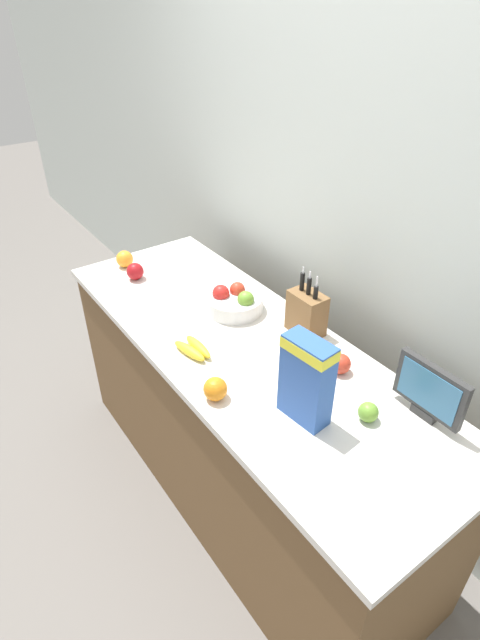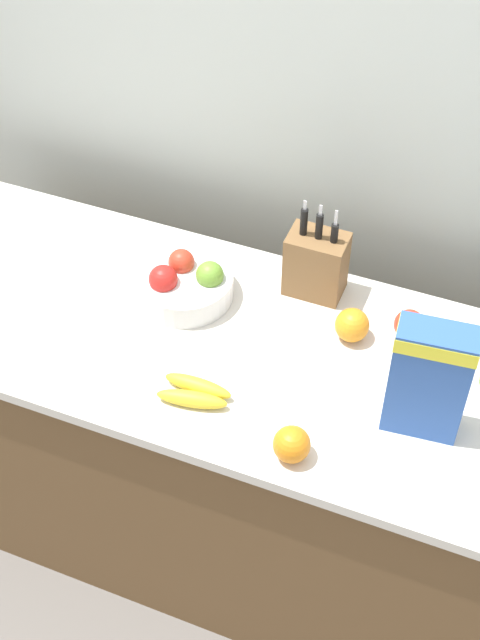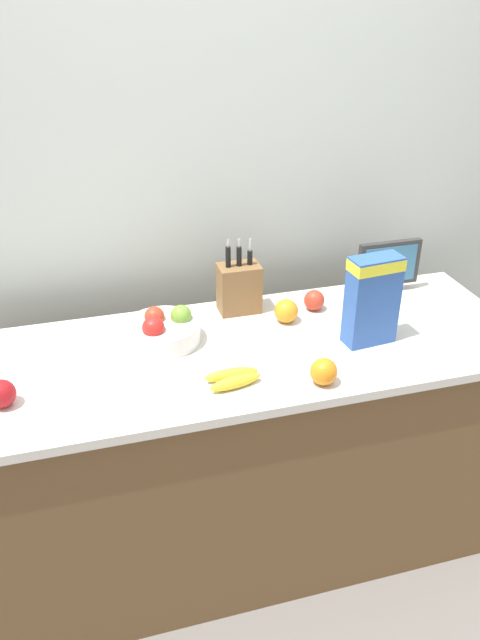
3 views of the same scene
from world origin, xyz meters
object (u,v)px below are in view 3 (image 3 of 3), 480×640
object	(u,v)px
orange_mid_left	(324,372)
orange_front_left	(286,311)
apple_near_bananas	(314,300)
banana_bunch	(233,378)
apple_by_knife_block	(383,306)
fruit_bowl	(163,330)
apple_rear	(1,394)
cereal_box	(372,297)
small_monitor	(389,265)
knife_block	(239,288)

from	to	relation	value
orange_mid_left	orange_front_left	world-z (taller)	orange_front_left
apple_near_bananas	banana_bunch	bearing A→B (deg)	-137.24
apple_by_knife_block	orange_mid_left	distance (m)	0.50
banana_bunch	orange_mid_left	xyz separation A→B (m)	(0.25, -0.07, 0.02)
fruit_bowl	orange_front_left	bearing A→B (deg)	2.16
orange_mid_left	apple_by_knife_block	bearing A→B (deg)	42.97
orange_front_left	apple_rear	bearing A→B (deg)	-165.37
orange_mid_left	cereal_box	bearing A→B (deg)	38.32
fruit_bowl	apple_rear	xyz separation A→B (m)	(-0.49, -0.22, -0.00)
orange_mid_left	orange_front_left	size ratio (longest dim) A/B	0.98
apple_rear	fruit_bowl	bearing A→B (deg)	24.54
banana_bunch	apple_near_bananas	size ratio (longest dim) A/B	2.26
small_monitor	cereal_box	distance (m)	0.39
cereal_box	apple_by_knife_block	distance (m)	0.24
knife_block	fruit_bowl	size ratio (longest dim) A/B	1.13
cereal_box	orange_front_left	xyz separation A→B (m)	(-0.21, 0.20, -0.12)
knife_block	orange_mid_left	size ratio (longest dim) A/B	3.38
small_monitor	apple_by_knife_block	distance (m)	0.20
small_monitor	orange_mid_left	bearing A→B (deg)	-132.67
apple_rear	knife_block	bearing A→B (deg)	24.80
knife_block	apple_rear	world-z (taller)	knife_block
apple_near_bananas	orange_mid_left	xyz separation A→B (m)	(-0.14, -0.44, 0.00)
orange_mid_left	knife_block	bearing A→B (deg)	102.99
knife_block	apple_near_bananas	world-z (taller)	knife_block
apple_rear	orange_front_left	world-z (taller)	orange_front_left
orange_mid_left	orange_front_left	bearing A→B (deg)	87.30
small_monitor	fruit_bowl	distance (m)	0.88
knife_block	apple_near_bananas	bearing A→B (deg)	-14.25
apple_near_bananas	orange_front_left	bearing A→B (deg)	-155.68
knife_block	apple_near_bananas	xyz separation A→B (m)	(0.26, -0.07, -0.05)
fruit_bowl	orange_mid_left	xyz separation A→B (m)	(0.41, -0.36, -0.00)
cereal_box	apple_near_bananas	distance (m)	0.30
apple_near_bananas	apple_rear	xyz separation A→B (m)	(-1.04, -0.30, 0.00)
cereal_box	fruit_bowl	xyz separation A→B (m)	(-0.64, 0.18, -0.12)
fruit_bowl	apple_rear	size ratio (longest dim) A/B	3.04
knife_block	banana_bunch	world-z (taller)	knife_block
cereal_box	apple_rear	world-z (taller)	cereal_box
cereal_box	apple_near_bananas	xyz separation A→B (m)	(-0.09, 0.25, -0.13)
apple_near_bananas	orange_front_left	size ratio (longest dim) A/B	0.89
cereal_box	fruit_bowl	bearing A→B (deg)	158.62
fruit_bowl	apple_near_bananas	world-z (taller)	fruit_bowl
knife_block	small_monitor	world-z (taller)	knife_block
small_monitor	fruit_bowl	bearing A→B (deg)	-171.28
orange_mid_left	apple_near_bananas	bearing A→B (deg)	71.81
small_monitor	orange_front_left	distance (m)	0.46
cereal_box	banana_bunch	bearing A→B (deg)	-172.48
fruit_bowl	orange_mid_left	size ratio (longest dim) A/B	2.99
cereal_box	apple_rear	size ratio (longest dim) A/B	3.73
small_monitor	cereal_box	bearing A→B (deg)	-125.75
small_monitor	cereal_box	world-z (taller)	cereal_box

